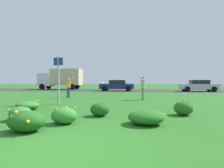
{
  "coord_description": "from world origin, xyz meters",
  "views": [
    {
      "loc": [
        1.7,
        -3.72,
        1.39
      ],
      "look_at": [
        -0.09,
        9.65,
        1.14
      ],
      "focal_mm": 30.88,
      "sensor_mm": 36.0,
      "label": 1
    }
  ],
  "objects_px": {
    "sign_post_near_path": "(58,75)",
    "person_catcher_red_cap_gray_shirt": "(143,86)",
    "frisbee_white": "(102,83)",
    "car_silver_center_left": "(199,86)",
    "car_navy_center_right": "(117,85)",
    "box_truck_white": "(61,78)",
    "person_thrower_orange_shirt": "(68,86)"
  },
  "relations": [
    {
      "from": "car_silver_center_left",
      "to": "box_truck_white",
      "type": "height_order",
      "value": "box_truck_white"
    },
    {
      "from": "frisbee_white",
      "to": "person_catcher_red_cap_gray_shirt",
      "type": "bearing_deg",
      "value": -5.93
    },
    {
      "from": "car_silver_center_left",
      "to": "box_truck_white",
      "type": "distance_m",
      "value": 19.94
    },
    {
      "from": "person_catcher_red_cap_gray_shirt",
      "to": "box_truck_white",
      "type": "height_order",
      "value": "box_truck_white"
    },
    {
      "from": "person_catcher_red_cap_gray_shirt",
      "to": "sign_post_near_path",
      "type": "bearing_deg",
      "value": -147.13
    },
    {
      "from": "car_silver_center_left",
      "to": "box_truck_white",
      "type": "bearing_deg",
      "value": 169.65
    },
    {
      "from": "sign_post_near_path",
      "to": "person_thrower_orange_shirt",
      "type": "bearing_deg",
      "value": 102.93
    },
    {
      "from": "person_catcher_red_cap_gray_shirt",
      "to": "car_silver_center_left",
      "type": "xyz_separation_m",
      "value": [
        7.23,
        11.53,
        -0.26
      ]
    },
    {
      "from": "frisbee_white",
      "to": "car_silver_center_left",
      "type": "height_order",
      "value": "car_silver_center_left"
    },
    {
      "from": "frisbee_white",
      "to": "box_truck_white",
      "type": "bearing_deg",
      "value": 122.31
    },
    {
      "from": "box_truck_white",
      "to": "person_thrower_orange_shirt",
      "type": "bearing_deg",
      "value": -65.46
    },
    {
      "from": "person_thrower_orange_shirt",
      "to": "car_navy_center_right",
      "type": "height_order",
      "value": "person_thrower_orange_shirt"
    },
    {
      "from": "sign_post_near_path",
      "to": "person_catcher_red_cap_gray_shirt",
      "type": "relative_size",
      "value": 1.6
    },
    {
      "from": "car_silver_center_left",
      "to": "car_navy_center_right",
      "type": "bearing_deg",
      "value": 180.0
    },
    {
      "from": "person_thrower_orange_shirt",
      "to": "person_catcher_red_cap_gray_shirt",
      "type": "distance_m",
      "value": 6.01
    },
    {
      "from": "person_thrower_orange_shirt",
      "to": "car_navy_center_right",
      "type": "distance_m",
      "value": 10.89
    },
    {
      "from": "sign_post_near_path",
      "to": "frisbee_white",
      "type": "height_order",
      "value": "sign_post_near_path"
    },
    {
      "from": "car_silver_center_left",
      "to": "frisbee_white",
      "type": "bearing_deg",
      "value": -132.34
    },
    {
      "from": "sign_post_near_path",
      "to": "person_thrower_orange_shirt",
      "type": "height_order",
      "value": "sign_post_near_path"
    },
    {
      "from": "sign_post_near_path",
      "to": "box_truck_white",
      "type": "height_order",
      "value": "box_truck_white"
    },
    {
      "from": "box_truck_white",
      "to": "frisbee_white",
      "type": "bearing_deg",
      "value": -57.69
    },
    {
      "from": "person_thrower_orange_shirt",
      "to": "car_silver_center_left",
      "type": "height_order",
      "value": "person_thrower_orange_shirt"
    },
    {
      "from": "frisbee_white",
      "to": "car_navy_center_right",
      "type": "height_order",
      "value": "car_navy_center_right"
    },
    {
      "from": "person_thrower_orange_shirt",
      "to": "person_catcher_red_cap_gray_shirt",
      "type": "height_order",
      "value": "person_catcher_red_cap_gray_shirt"
    },
    {
      "from": "person_catcher_red_cap_gray_shirt",
      "to": "car_silver_center_left",
      "type": "relative_size",
      "value": 0.4
    },
    {
      "from": "person_thrower_orange_shirt",
      "to": "box_truck_white",
      "type": "distance_m",
      "value": 15.52
    },
    {
      "from": "car_navy_center_right",
      "to": "person_thrower_orange_shirt",
      "type": "bearing_deg",
      "value": -105.01
    },
    {
      "from": "sign_post_near_path",
      "to": "person_catcher_red_cap_gray_shirt",
      "type": "xyz_separation_m",
      "value": [
        4.95,
        3.2,
        -0.71
      ]
    },
    {
      "from": "frisbee_white",
      "to": "car_silver_center_left",
      "type": "distance_m",
      "value": 15.19
    },
    {
      "from": "sign_post_near_path",
      "to": "box_truck_white",
      "type": "bearing_deg",
      "value": 112.01
    },
    {
      "from": "person_thrower_orange_shirt",
      "to": "frisbee_white",
      "type": "height_order",
      "value": "person_thrower_orange_shirt"
    },
    {
      "from": "sign_post_near_path",
      "to": "frisbee_white",
      "type": "distance_m",
      "value": 4.05
    }
  ]
}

